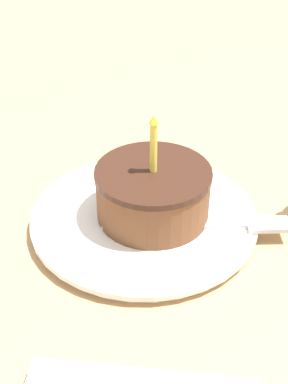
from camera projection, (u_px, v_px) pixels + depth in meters
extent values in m
cube|color=tan|center=(159.00, 244.00, 0.59)|extent=(2.40, 2.40, 0.04)
cylinder|color=white|center=(144.00, 219.00, 0.59)|extent=(0.23, 0.23, 0.02)
cylinder|color=white|center=(144.00, 216.00, 0.58)|extent=(0.25, 0.25, 0.01)
cylinder|color=brown|center=(153.00, 196.00, 0.56)|extent=(0.12, 0.12, 0.05)
cylinder|color=#381E14|center=(153.00, 173.00, 0.55)|extent=(0.12, 0.12, 0.01)
cylinder|color=#EAD84C|center=(154.00, 148.00, 0.53)|extent=(0.01, 0.01, 0.05)
cone|color=yellow|center=(154.00, 119.00, 0.51)|extent=(0.01, 0.01, 0.01)
cube|color=silver|center=(174.00, 225.00, 0.56)|extent=(0.03, 0.15, 0.00)
cube|color=silver|center=(268.00, 223.00, 0.56)|extent=(0.03, 0.05, 0.00)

